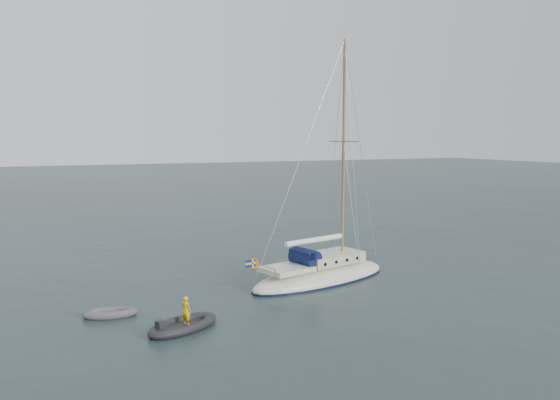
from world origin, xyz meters
name	(u,v)px	position (x,y,z in m)	size (l,w,h in m)	color
ground	(275,285)	(0.00, 0.00, 0.00)	(300.00, 300.00, 0.00)	black
sailboat	(321,262)	(2.85, -0.31, 1.13)	(10.45, 3.13, 14.88)	beige
dinghy	(110,313)	(-9.45, -1.84, 0.16)	(2.54, 1.15, 0.36)	#505055
rib	(183,324)	(-6.74, -5.01, 0.23)	(3.65, 1.66, 1.49)	black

